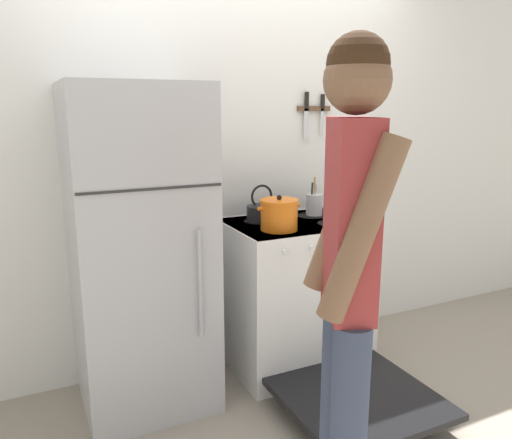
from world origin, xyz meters
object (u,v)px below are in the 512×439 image
(person, at_px, (349,274))
(dutch_oven_pot, at_px, (279,215))
(tea_kettle, at_px, (262,210))
(utensil_jar, at_px, (314,204))
(stove_range, at_px, (298,296))
(refrigerator, at_px, (141,251))

(person, bearing_deg, dutch_oven_pot, 6.29)
(dutch_oven_pot, distance_m, tea_kettle, 0.25)
(dutch_oven_pot, bearing_deg, utensil_jar, 32.89)
(stove_range, distance_m, tea_kettle, 0.57)
(refrigerator, height_order, utensil_jar, refrigerator)
(dutch_oven_pot, bearing_deg, person, -106.09)
(dutch_oven_pot, relative_size, tea_kettle, 1.14)
(stove_range, relative_size, utensil_jar, 5.49)
(refrigerator, xyz_separation_m, person, (0.44, -1.19, 0.18))
(dutch_oven_pot, distance_m, utensil_jar, 0.46)
(refrigerator, relative_size, dutch_oven_pot, 6.51)
(stove_range, relative_size, dutch_oven_pot, 5.14)
(tea_kettle, height_order, person, person)
(tea_kettle, bearing_deg, person, -103.83)
(dutch_oven_pot, bearing_deg, stove_range, 24.33)
(refrigerator, distance_m, dutch_oven_pot, 0.77)
(refrigerator, bearing_deg, tea_kettle, 9.58)
(stove_range, bearing_deg, refrigerator, 178.04)
(tea_kettle, xyz_separation_m, utensil_jar, (0.37, 0.01, 0.01))
(refrigerator, relative_size, stove_range, 1.27)
(stove_range, xyz_separation_m, person, (-0.49, -1.16, 0.58))
(dutch_oven_pot, bearing_deg, tea_kettle, 86.63)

